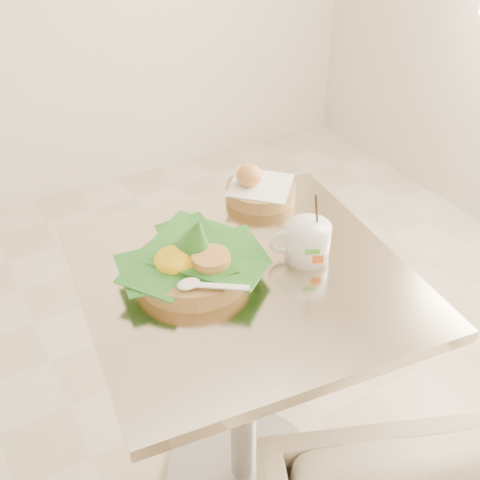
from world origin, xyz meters
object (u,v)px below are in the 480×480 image
rice_basket (192,260)px  bread_basket (259,188)px  cafe_table (244,344)px  coffee_mug (307,241)px

rice_basket → bread_basket: (0.30, 0.21, -0.01)m
rice_basket → cafe_table: bearing=-25.6°
cafe_table → bread_basket: 0.41m
bread_basket → cafe_table: bearing=-127.0°
cafe_table → bread_basket: size_ratio=3.54×
rice_basket → bread_basket: size_ratio=1.43×
cafe_table → rice_basket: bearing=154.4°
cafe_table → coffee_mug: (0.15, -0.02, 0.27)m
rice_basket → coffee_mug: size_ratio=1.82×
cafe_table → rice_basket: (-0.10, 0.05, 0.26)m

